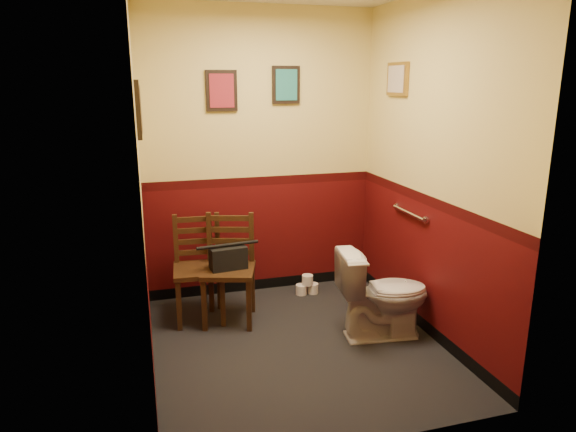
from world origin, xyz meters
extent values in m
cube|color=black|center=(0.00, 0.00, 0.00)|extent=(2.20, 2.40, 0.00)
cube|color=#48090B|center=(0.00, 1.20, 1.35)|extent=(2.20, 0.00, 2.70)
cube|color=#48090B|center=(0.00, -1.20, 1.35)|extent=(2.20, 0.00, 2.70)
cube|color=#48090B|center=(-1.10, 0.00, 1.35)|extent=(0.00, 2.40, 2.70)
cube|color=#48090B|center=(1.10, 0.00, 1.35)|extent=(0.00, 2.40, 2.70)
cylinder|color=silver|center=(1.07, 0.25, 0.95)|extent=(0.03, 0.50, 0.03)
cylinder|color=silver|center=(1.09, 0.00, 0.95)|extent=(0.02, 0.06, 0.06)
cylinder|color=silver|center=(1.09, 0.50, 0.95)|extent=(0.02, 0.06, 0.06)
cube|color=black|center=(-0.35, 1.18, 1.95)|extent=(0.28, 0.03, 0.36)
cube|color=maroon|center=(-0.35, 1.17, 1.95)|extent=(0.22, 0.01, 0.30)
cube|color=black|center=(0.25, 1.18, 2.00)|extent=(0.26, 0.03, 0.34)
cube|color=#267B78|center=(0.25, 1.17, 2.00)|extent=(0.20, 0.01, 0.28)
cube|color=black|center=(-1.08, 0.10, 1.85)|extent=(0.03, 0.30, 0.38)
cube|color=#BCAA94|center=(-1.07, 0.10, 1.85)|extent=(0.01, 0.24, 0.31)
cube|color=olive|center=(1.08, 0.60, 2.05)|extent=(0.03, 0.34, 0.28)
cube|color=#BCAA94|center=(1.07, 0.60, 2.05)|extent=(0.01, 0.28, 0.22)
imported|color=white|center=(0.72, -0.03, 0.36)|extent=(0.78, 0.50, 0.73)
cylinder|color=silver|center=(0.93, -0.01, 0.06)|extent=(0.12, 0.12, 0.12)
cylinder|color=silver|center=(0.93, -0.01, 0.27)|extent=(0.02, 0.02, 0.35)
cube|color=#3E2512|center=(-0.67, 0.69, 0.46)|extent=(0.45, 0.45, 0.04)
cube|color=#3E2512|center=(-0.87, 0.53, 0.23)|extent=(0.04, 0.04, 0.46)
cube|color=#3E2512|center=(-0.84, 0.89, 0.23)|extent=(0.04, 0.04, 0.46)
cube|color=#3E2512|center=(-0.50, 0.50, 0.23)|extent=(0.04, 0.04, 0.46)
cube|color=#3E2512|center=(-0.48, 0.86, 0.23)|extent=(0.04, 0.04, 0.46)
cube|color=#3E2512|center=(-0.84, 0.89, 0.68)|extent=(0.04, 0.04, 0.46)
cube|color=#3E2512|center=(-0.48, 0.87, 0.68)|extent=(0.04, 0.04, 0.46)
cube|color=#3E2512|center=(-0.66, 0.88, 0.56)|extent=(0.35, 0.05, 0.05)
cube|color=#3E2512|center=(-0.66, 0.88, 0.66)|extent=(0.35, 0.05, 0.05)
cube|color=#3E2512|center=(-0.66, 0.88, 0.76)|extent=(0.35, 0.05, 0.05)
cube|color=#3E2512|center=(-0.66, 0.88, 0.86)|extent=(0.35, 0.05, 0.05)
cube|color=#3E2512|center=(-0.43, 0.58, 0.46)|extent=(0.54, 0.54, 0.04)
cube|color=#3E2512|center=(-0.66, 0.46, 0.23)|extent=(0.05, 0.05, 0.46)
cube|color=#3E2512|center=(-0.56, 0.81, 0.23)|extent=(0.05, 0.05, 0.46)
cube|color=#3E2512|center=(-0.31, 0.35, 0.23)|extent=(0.05, 0.05, 0.46)
cube|color=#3E2512|center=(-0.20, 0.71, 0.23)|extent=(0.05, 0.05, 0.46)
cube|color=#3E2512|center=(-0.56, 0.82, 0.70)|extent=(0.05, 0.05, 0.46)
cube|color=#3E2512|center=(-0.20, 0.71, 0.70)|extent=(0.05, 0.05, 0.46)
cube|color=#3E2512|center=(-0.38, 0.77, 0.57)|extent=(0.34, 0.13, 0.05)
cube|color=#3E2512|center=(-0.38, 0.77, 0.67)|extent=(0.34, 0.13, 0.05)
cube|color=#3E2512|center=(-0.38, 0.77, 0.77)|extent=(0.34, 0.13, 0.05)
cube|color=#3E2512|center=(-0.38, 0.77, 0.88)|extent=(0.34, 0.13, 0.05)
cube|color=black|center=(-0.43, 0.58, 0.58)|extent=(0.32, 0.19, 0.19)
cylinder|color=black|center=(-0.43, 0.58, 0.70)|extent=(0.27, 0.06, 0.03)
cylinder|color=silver|center=(0.34, 0.96, 0.05)|extent=(0.11, 0.11, 0.10)
cylinder|color=silver|center=(0.46, 0.96, 0.05)|extent=(0.11, 0.11, 0.10)
cylinder|color=silver|center=(0.40, 0.95, 0.15)|extent=(0.11, 0.11, 0.10)
camera|label=1|loc=(-1.09, -3.51, 2.02)|focal=32.00mm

